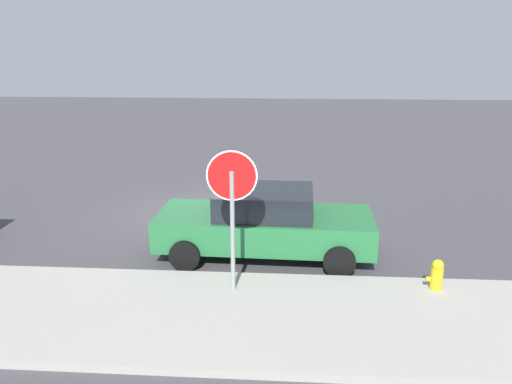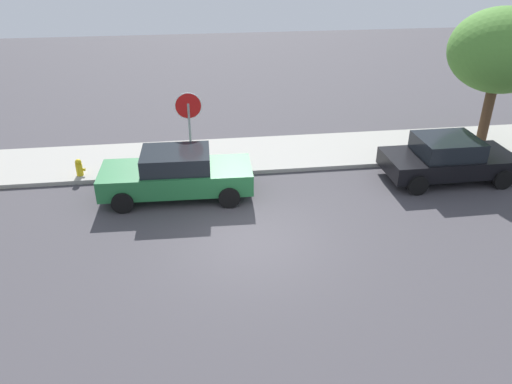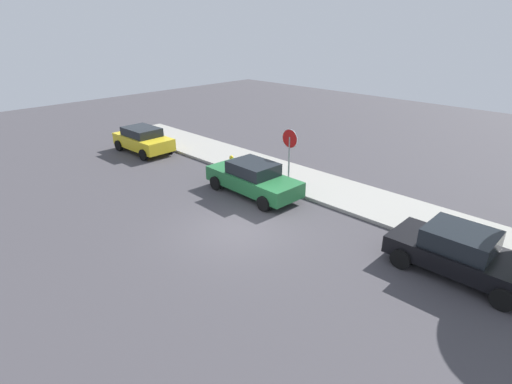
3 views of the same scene
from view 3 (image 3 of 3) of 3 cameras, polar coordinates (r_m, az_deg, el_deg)
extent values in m
plane|color=#423F44|center=(15.00, -2.65, -5.29)|extent=(60.00, 60.00, 0.00)
cube|color=#9E9B93|center=(18.74, 9.66, 0.65)|extent=(32.00, 3.06, 0.14)
cylinder|color=gray|center=(18.53, 4.73, 4.32)|extent=(0.08, 0.08, 2.36)
cylinder|color=white|center=(18.21, 4.85, 7.60)|extent=(0.89, 0.02, 0.89)
cylinder|color=red|center=(18.21, 4.85, 7.60)|extent=(0.83, 0.03, 0.83)
cube|color=#236B38|center=(17.72, -0.42, 1.61)|extent=(4.63, 1.89, 0.65)
cube|color=black|center=(17.50, -0.40, 3.41)|extent=(2.08, 1.60, 0.54)
cylinder|color=black|center=(17.43, 5.20, 0.02)|extent=(0.65, 0.24, 0.64)
cylinder|color=black|center=(16.25, 1.11, -1.66)|extent=(0.65, 0.24, 0.64)
cylinder|color=black|center=(19.45, -1.70, 2.62)|extent=(0.65, 0.24, 0.64)
cylinder|color=black|center=(18.40, -5.74, 1.29)|extent=(0.65, 0.24, 0.64)
cube|color=black|center=(13.71, 27.25, -8.23)|extent=(4.21, 1.92, 0.57)
cube|color=black|center=(13.47, 27.18, -5.96)|extent=(1.93, 1.67, 0.58)
cylinder|color=black|center=(13.42, 19.99, -8.93)|extent=(0.64, 0.22, 0.64)
cylinder|color=black|center=(14.98, 23.10, -5.95)|extent=(0.64, 0.22, 0.64)
cylinder|color=black|center=(12.83, 31.76, -12.90)|extent=(0.64, 0.22, 0.64)
cube|color=yellow|center=(24.58, -15.77, 6.96)|extent=(3.97, 1.86, 0.68)
cube|color=black|center=(24.50, -16.02, 8.29)|extent=(2.19, 1.61, 0.48)
cylinder|color=black|center=(24.04, -12.20, 6.14)|extent=(0.64, 0.23, 0.64)
cylinder|color=black|center=(23.14, -15.78, 5.12)|extent=(0.64, 0.23, 0.64)
cylinder|color=black|center=(26.21, -15.62, 7.21)|extent=(0.64, 0.23, 0.64)
cylinder|color=black|center=(25.39, -19.00, 6.29)|extent=(0.64, 0.23, 0.64)
cylinder|color=gold|center=(21.08, -3.52, 4.11)|extent=(0.22, 0.22, 0.55)
sphere|color=gold|center=(20.98, -3.54, 4.97)|extent=(0.21, 0.21, 0.21)
cylinder|color=gold|center=(20.96, -3.24, 4.15)|extent=(0.08, 0.09, 0.09)
camera|label=1|loc=(25.04, 15.90, 16.14)|focal=35.00mm
camera|label=2|loc=(11.29, -59.66, 13.52)|focal=35.00mm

